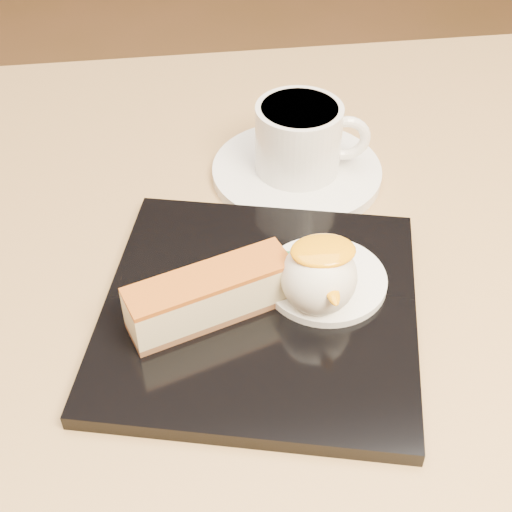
{
  "coord_description": "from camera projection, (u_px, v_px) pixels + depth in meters",
  "views": [
    {
      "loc": [
        -0.01,
        -0.35,
        1.1
      ],
      "look_at": [
        0.04,
        0.01,
        0.76
      ],
      "focal_mm": 50.0,
      "sensor_mm": 36.0,
      "label": 1
    }
  ],
  "objects": [
    {
      "name": "ice_cream_scoop",
      "position": [
        319.0,
        277.0,
        0.49
      ],
      "size": [
        0.05,
        0.05,
        0.05
      ],
      "primitive_type": "sphere",
      "color": "white",
      "rests_on": "cream_smear"
    },
    {
      "name": "saucer",
      "position": [
        297.0,
        172.0,
        0.63
      ],
      "size": [
        0.15,
        0.15,
        0.01
      ],
      "primitive_type": "cylinder",
      "color": "white",
      "rests_on": "table"
    },
    {
      "name": "cheesecake",
      "position": [
        210.0,
        295.0,
        0.48
      ],
      "size": [
        0.12,
        0.07,
        0.04
      ],
      "rotation": [
        0.0,
        0.0,
        0.33
      ],
      "color": "brown",
      "rests_on": "dessert_plate"
    },
    {
      "name": "mint_sprig",
      "position": [
        280.0,
        257.0,
        0.53
      ],
      "size": [
        0.03,
        0.02,
        0.0
      ],
      "color": "#287B39",
      "rests_on": "cream_smear"
    },
    {
      "name": "dessert_plate",
      "position": [
        260.0,
        310.0,
        0.51
      ],
      "size": [
        0.27,
        0.27,
        0.01
      ],
      "primitive_type": "cube",
      "rotation": [
        0.0,
        0.0,
        -0.25
      ],
      "color": "black",
      "rests_on": "table"
    },
    {
      "name": "cream_smear",
      "position": [
        325.0,
        280.0,
        0.52
      ],
      "size": [
        0.09,
        0.09,
        0.01
      ],
      "primitive_type": "cylinder",
      "color": "white",
      "rests_on": "dessert_plate"
    },
    {
      "name": "table",
      "position": [
        216.0,
        433.0,
        0.62
      ],
      "size": [
        0.8,
        0.8,
        0.72
      ],
      "color": "black",
      "rests_on": "ground"
    },
    {
      "name": "coffee_cup",
      "position": [
        300.0,
        137.0,
        0.61
      ],
      "size": [
        0.1,
        0.07,
        0.06
      ],
      "rotation": [
        0.0,
        0.0,
        -0.13
      ],
      "color": "white",
      "rests_on": "saucer"
    },
    {
      "name": "mango_sauce",
      "position": [
        323.0,
        251.0,
        0.47
      ],
      "size": [
        0.04,
        0.03,
        0.01
      ],
      "primitive_type": "ellipsoid",
      "color": "#FF9C08",
      "rests_on": "ice_cream_scoop"
    }
  ]
}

